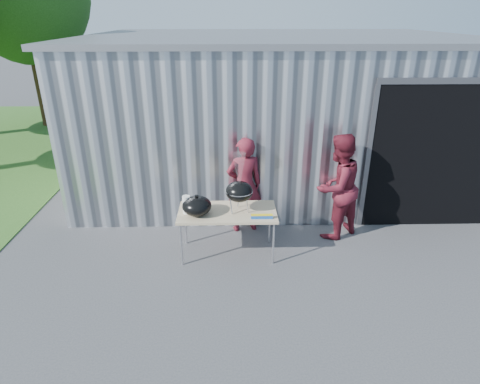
{
  "coord_description": "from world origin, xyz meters",
  "views": [
    {
      "loc": [
        -0.26,
        -4.67,
        3.52
      ],
      "look_at": [
        -0.12,
        0.84,
        1.05
      ],
      "focal_mm": 30.0,
      "sensor_mm": 36.0,
      "label": 1
    }
  ],
  "objects_px": {
    "person_bystander": "(337,187)",
    "person_cook": "(244,185)",
    "kettle_grill": "(239,186)",
    "folding_table": "(227,213)"
  },
  "relations": [
    {
      "from": "person_cook",
      "to": "person_bystander",
      "type": "bearing_deg",
      "value": 158.32
    },
    {
      "from": "kettle_grill",
      "to": "person_cook",
      "type": "bearing_deg",
      "value": 82.42
    },
    {
      "from": "folding_table",
      "to": "person_cook",
      "type": "relative_size",
      "value": 0.89
    },
    {
      "from": "folding_table",
      "to": "person_cook",
      "type": "xyz_separation_m",
      "value": [
        0.29,
        0.78,
        0.13
      ]
    },
    {
      "from": "person_cook",
      "to": "folding_table",
      "type": "bearing_deg",
      "value": 56.87
    },
    {
      "from": "kettle_grill",
      "to": "person_cook",
      "type": "distance_m",
      "value": 0.87
    },
    {
      "from": "person_bystander",
      "to": "folding_table",
      "type": "bearing_deg",
      "value": -18.02
    },
    {
      "from": "folding_table",
      "to": "kettle_grill",
      "type": "distance_m",
      "value": 0.5
    },
    {
      "from": "person_cook",
      "to": "person_bystander",
      "type": "xyz_separation_m",
      "value": [
        1.53,
        -0.24,
        0.06
      ]
    },
    {
      "from": "person_bystander",
      "to": "person_cook",
      "type": "bearing_deg",
      "value": -43.54
    }
  ]
}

